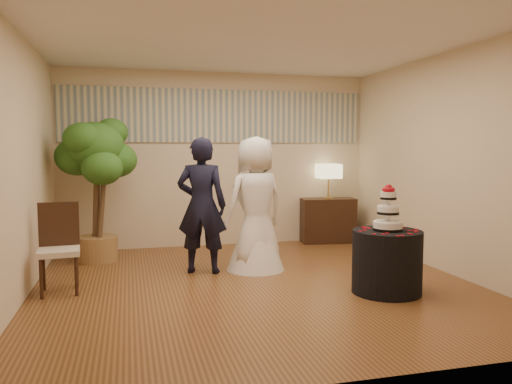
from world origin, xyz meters
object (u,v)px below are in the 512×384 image
object	(u,v)px
table_lamp	(328,181)
ficus_tree	(96,188)
groom	(202,205)
console	(328,220)
cake_table	(387,262)
bride	(255,204)
wedding_cake	(388,207)
side_chair	(59,249)

from	to	relation	value
table_lamp	ficus_tree	bearing A→B (deg)	-172.00
groom	console	xyz separation A→B (m)	(2.35, 1.51, -0.49)
cake_table	console	size ratio (longest dim) A/B	0.85
bride	ficus_tree	xyz separation A→B (m)	(-2.03, 1.01, 0.16)
bride	ficus_tree	bearing A→B (deg)	-46.22
console	ficus_tree	xyz separation A→B (m)	(-3.68, -0.52, 0.66)
table_lamp	cake_table	bearing A→B (deg)	-100.09
wedding_cake	ficus_tree	xyz separation A→B (m)	(-3.17, 2.39, 0.08)
wedding_cake	side_chair	distance (m)	3.62
table_lamp	bride	bearing A→B (deg)	-137.32
groom	side_chair	world-z (taller)	groom
console	table_lamp	size ratio (longest dim) A/B	1.54
bride	console	world-z (taller)	bride
ficus_tree	console	bearing A→B (deg)	8.00
table_lamp	ficus_tree	size ratio (longest dim) A/B	0.28
groom	ficus_tree	xyz separation A→B (m)	(-1.33, 0.99, 0.16)
console	ficus_tree	world-z (taller)	ficus_tree
side_chair	ficus_tree	bearing A→B (deg)	73.61
groom	table_lamp	xyz separation A→B (m)	(2.35, 1.51, 0.17)
bride	wedding_cake	distance (m)	1.79
side_chair	console	bearing A→B (deg)	22.32
bride	cake_table	distance (m)	1.87
ficus_tree	side_chair	size ratio (longest dim) A/B	2.09
console	cake_table	bearing A→B (deg)	-92.89
bride	console	distance (m)	2.30
groom	side_chair	bearing A→B (deg)	35.87
groom	cake_table	bearing A→B (deg)	161.03
cake_table	side_chair	distance (m)	3.60
table_lamp	side_chair	size ratio (longest dim) A/B	0.59
groom	console	bearing A→B (deg)	-128.98
console	side_chair	size ratio (longest dim) A/B	0.91
ficus_tree	side_chair	bearing A→B (deg)	-101.80
bride	console	bearing A→B (deg)	-157.17
groom	bride	size ratio (longest dim) A/B	0.99
groom	bride	distance (m)	0.70
groom	bride	xyz separation A→B (m)	(0.70, -0.01, 0.01)
groom	console	distance (m)	2.84
wedding_cake	console	bearing A→B (deg)	79.91
bride	side_chair	world-z (taller)	bride
console	wedding_cake	bearing A→B (deg)	-92.89
cake_table	table_lamp	world-z (taller)	table_lamp
console	bride	bearing A→B (deg)	-130.12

